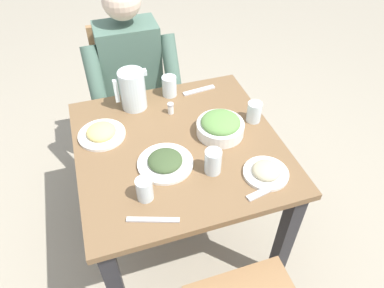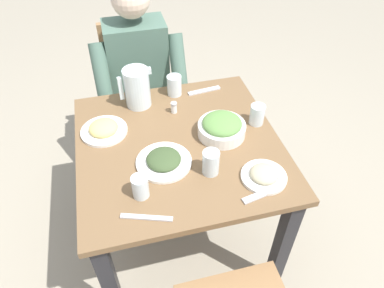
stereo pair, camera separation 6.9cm
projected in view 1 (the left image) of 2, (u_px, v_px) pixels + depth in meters
The scene contains 17 objects.
ground_plane at pixel (182, 235), 2.00m from camera, with size 8.00×8.00×0.00m, color #9E937F.
dining_table at pixel (179, 164), 1.60m from camera, with size 0.86×0.86×0.72m.
chair_near at pixel (131, 89), 2.17m from camera, with size 0.40×0.40×0.89m.
diner_near at pixel (135, 87), 1.93m from camera, with size 0.48×0.53×1.19m.
water_pitcher at pixel (133, 90), 1.63m from camera, with size 0.16×0.12×0.19m.
salad_bowl at pixel (220, 126), 1.53m from camera, with size 0.21×0.21×0.09m.
plate_dolmas at pixel (165, 162), 1.41m from camera, with size 0.22×0.22×0.05m.
plate_beans at pixel (266, 172), 1.37m from camera, with size 0.18×0.18×0.04m.
plate_fries at pixel (101, 133), 1.53m from camera, with size 0.20×0.20×0.05m.
water_glass_far_right at pixel (254, 112), 1.59m from camera, with size 0.07×0.07×0.09m, color silver.
water_glass_near_right at pixel (145, 189), 1.27m from camera, with size 0.06×0.06×0.09m, color silver.
water_glass_near_left at pixel (213, 162), 1.36m from camera, with size 0.07×0.07×0.10m, color silver.
water_glass_center at pixel (169, 86), 1.73m from camera, with size 0.07×0.07×0.10m, color silver.
salt_shaker at pixel (171, 108), 1.64m from camera, with size 0.03×0.03×0.05m.
fork_near at pixel (266, 190), 1.32m from camera, with size 0.17×0.03×0.01m, color silver.
knife_near at pixel (153, 220), 1.22m from camera, with size 0.18×0.02×0.01m, color silver.
fork_far at pixel (199, 90), 1.79m from camera, with size 0.17×0.03×0.01m, color silver.
Camera 1 is at (0.28, 1.06, 1.75)m, focal length 33.05 mm.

